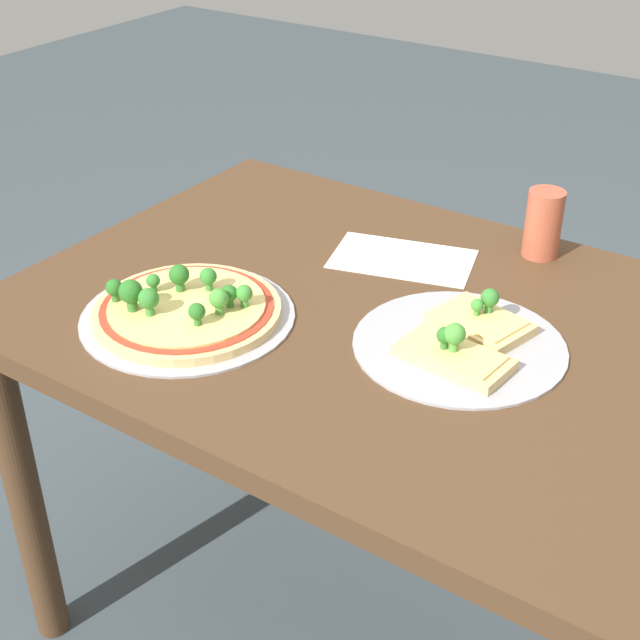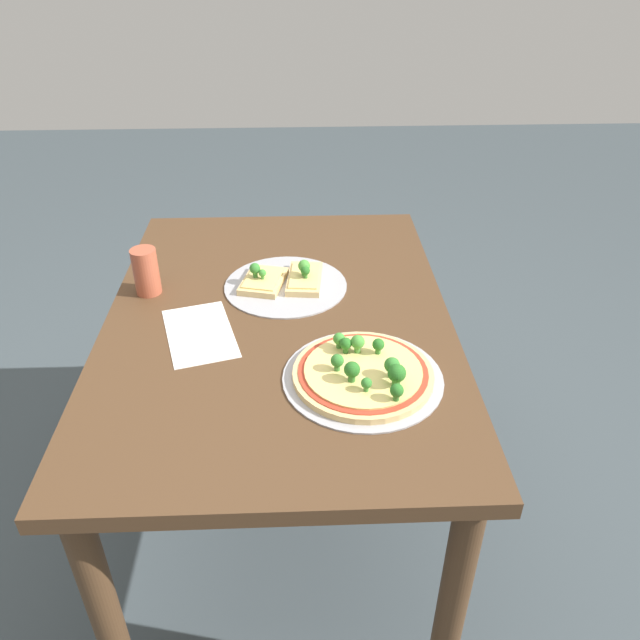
{
  "view_description": "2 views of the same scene",
  "coord_description": "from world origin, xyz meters",
  "px_view_note": "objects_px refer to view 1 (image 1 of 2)",
  "views": [
    {
      "loc": [
        -0.58,
        1.02,
        1.42
      ],
      "look_at": [
        0.05,
        0.1,
        0.73
      ],
      "focal_mm": 50.0,
      "sensor_mm": 36.0,
      "label": 1
    },
    {
      "loc": [
        1.23,
        0.05,
        1.51
      ],
      "look_at": [
        0.05,
        0.1,
        0.73
      ],
      "focal_mm": 35.0,
      "sensor_mm": 36.0,
      "label": 2
    }
  ],
  "objects_px": {
    "dining_table": "(380,367)",
    "pizza_tray_whole": "(186,309)",
    "pizza_tray_slice": "(464,340)",
    "drinking_cup": "(543,224)"
  },
  "relations": [
    {
      "from": "dining_table",
      "to": "pizza_tray_whole",
      "type": "relative_size",
      "value": 3.49
    },
    {
      "from": "dining_table",
      "to": "pizza_tray_slice",
      "type": "bearing_deg",
      "value": 174.36
    },
    {
      "from": "pizza_tray_whole",
      "to": "pizza_tray_slice",
      "type": "distance_m",
      "value": 0.42
    },
    {
      "from": "pizza_tray_slice",
      "to": "drinking_cup",
      "type": "bearing_deg",
      "value": -86.29
    },
    {
      "from": "dining_table",
      "to": "drinking_cup",
      "type": "height_order",
      "value": "drinking_cup"
    },
    {
      "from": "pizza_tray_whole",
      "to": "pizza_tray_slice",
      "type": "bearing_deg",
      "value": -157.22
    },
    {
      "from": "pizza_tray_whole",
      "to": "drinking_cup",
      "type": "xyz_separation_m",
      "value": [
        -0.36,
        -0.5,
        0.04
      ]
    },
    {
      "from": "dining_table",
      "to": "pizza_tray_whole",
      "type": "height_order",
      "value": "pizza_tray_whole"
    },
    {
      "from": "drinking_cup",
      "to": "dining_table",
      "type": "bearing_deg",
      "value": 69.21
    },
    {
      "from": "pizza_tray_whole",
      "to": "drinking_cup",
      "type": "distance_m",
      "value": 0.62
    }
  ]
}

